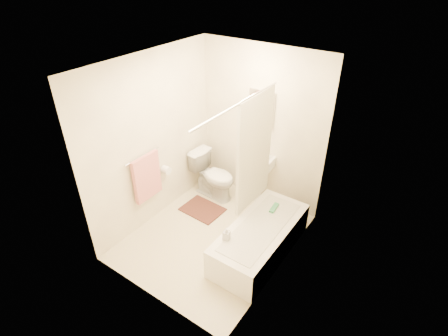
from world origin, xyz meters
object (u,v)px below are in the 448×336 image
Objects in this scene: toilet at (214,176)px; bath_mat at (202,209)px; bathtub at (260,239)px; sink at (258,177)px; soap_bottle at (227,234)px.

bath_mat is at bearing -164.07° from toilet.
bathtub is 2.52× the size of bath_mat.
sink reaches higher than soap_bottle.
bathtub reaches higher than bath_mat.
soap_bottle reaches higher than bathtub.
sink reaches higher than toilet.
toilet is at bearing -161.50° from sink.
sink is (0.65, 0.26, 0.07)m from toilet.
sink reaches higher than bathtub.
bath_mat is 3.53× the size of soap_bottle.
bath_mat is (-0.56, -0.69, -0.43)m from sink.
toilet is at bearing 101.98° from bath_mat.
sink is 5.07× the size of soap_bottle.
toilet is at bearing 151.05° from bathtub.
bath_mat is at bearing 167.27° from bathtub.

